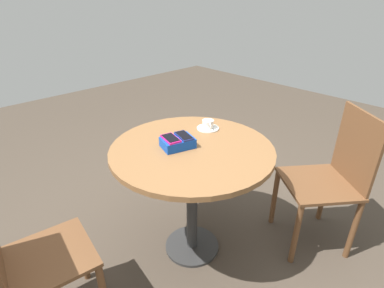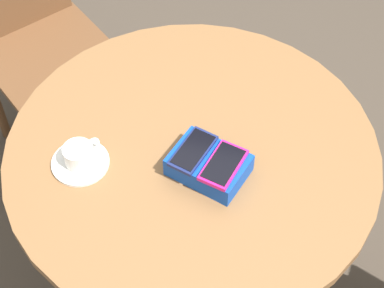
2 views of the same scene
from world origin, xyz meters
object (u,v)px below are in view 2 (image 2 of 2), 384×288
Objects in this scene: round_table at (192,176)px; chair_near_window at (40,41)px; coffee_cup at (80,154)px; phone_box at (209,165)px; saucer at (80,163)px; phone_magenta at (223,165)px; phone_navy at (193,151)px.

chair_near_window is at bearing -37.86° from round_table.
phone_box is at bearing -170.04° from coffee_cup.
round_table is at bearing 142.14° from chair_near_window.
phone_box is 0.31m from saucer.
phone_magenta is 1.50× the size of coffee_cup.
phone_magenta is 1.06m from chair_near_window.
saucer is at bearing 6.74° from phone_magenta.
phone_magenta reaches higher than phone_navy.
round_table is 0.90m from chair_near_window.
phone_navy is 0.99m from chair_near_window.
phone_navy is (0.04, -0.01, 0.03)m from phone_box.
phone_navy is at bearing 107.67° from round_table.
saucer is (0.31, 0.06, -0.02)m from phone_box.
phone_navy reaches higher than coffee_cup.
phone_box is at bearing -169.65° from saucer.
coffee_cup is at bearing 6.38° from phone_magenta.
round_table is at bearing -155.61° from saucer.
coffee_cup is 0.10× the size of chair_near_window.
chair_near_window is (0.45, -0.66, -0.28)m from saucer.
phone_navy is at bearing -166.89° from coffee_cup.
phone_box is at bearing -22.16° from phone_magenta.
phone_magenta is 0.97× the size of phone_navy.
phone_box reaches higher than round_table.
phone_navy is 0.27m from coffee_cup.
round_table is at bearing -45.34° from phone_box.
chair_near_window reaches higher than phone_box.
coffee_cup reaches higher than saucer.
coffee_cup is (0.25, 0.11, 0.15)m from round_table.
phone_magenta is at bearing -173.26° from saucer.
chair_near_window reaches higher than phone_navy.
phone_navy is 0.28m from saucer.
phone_magenta is 0.08m from phone_navy.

